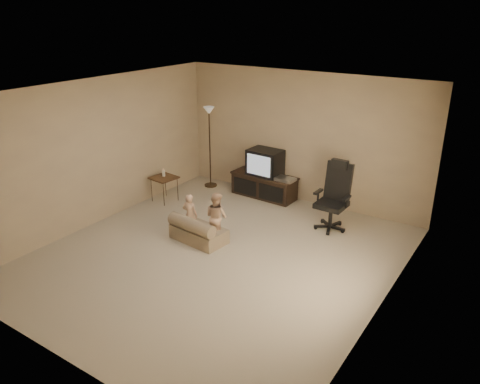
% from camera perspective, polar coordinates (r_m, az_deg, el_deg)
% --- Properties ---
extents(floor, '(5.50, 5.50, 0.00)m').
position_cam_1_polar(floor, '(7.26, -2.80, -7.79)').
color(floor, '#BDB296').
rests_on(floor, ground).
extents(room_shell, '(5.50, 5.50, 5.50)m').
position_cam_1_polar(room_shell, '(6.65, -3.04, 3.68)').
color(room_shell, silver).
rests_on(room_shell, floor).
extents(tv_stand, '(1.37, 0.55, 0.97)m').
position_cam_1_polar(tv_stand, '(9.32, 3.02, 1.77)').
color(tv_stand, black).
rests_on(tv_stand, floor).
extents(office_chair, '(0.58, 0.60, 1.19)m').
position_cam_1_polar(office_chair, '(8.12, 11.29, -1.52)').
color(office_chair, black).
rests_on(office_chair, floor).
extents(side_table, '(0.50, 0.50, 0.67)m').
position_cam_1_polar(side_table, '(9.18, -9.26, 1.71)').
color(side_table, brown).
rests_on(side_table, floor).
extents(floor_lamp, '(0.26, 0.26, 1.70)m').
position_cam_1_polar(floor_lamp, '(9.65, -3.76, 7.65)').
color(floor_lamp, '#322416').
rests_on(floor_lamp, floor).
extents(child_sofa, '(0.95, 0.61, 0.44)m').
position_cam_1_polar(child_sofa, '(7.64, -5.27, -4.79)').
color(child_sofa, gray).
rests_on(child_sofa, floor).
extents(toddler_left, '(0.30, 0.24, 0.73)m').
position_cam_1_polar(toddler_left, '(7.78, -6.12, -2.79)').
color(toddler_left, '#D6A985').
rests_on(toddler_left, floor).
extents(toddler_right, '(0.43, 0.28, 0.83)m').
position_cam_1_polar(toddler_right, '(7.56, -2.88, -3.02)').
color(toddler_right, '#D6A985').
rests_on(toddler_right, floor).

